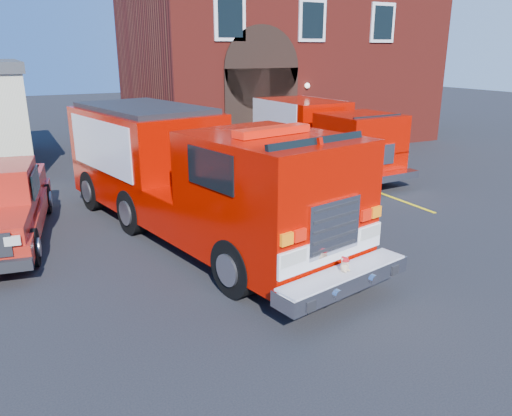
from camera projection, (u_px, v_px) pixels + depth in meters
name	position (u px, v px, depth m)	size (l,w,h in m)	color
ground	(235.00, 244.00, 12.79)	(100.00, 100.00, 0.00)	black
parking_stripe_near	(401.00, 200.00, 16.46)	(0.12, 3.00, 0.01)	yellow
parking_stripe_mid	(346.00, 180.00, 19.00)	(0.12, 3.00, 0.01)	yellow
parking_stripe_far	(303.00, 165.00, 21.55)	(0.12, 3.00, 0.01)	yellow
fire_station	(276.00, 60.00, 27.28)	(15.20, 10.20, 8.45)	maroon
fire_engine	(192.00, 173.00, 12.95)	(5.00, 10.93, 3.25)	black
secondary_truck	(312.00, 133.00, 20.49)	(3.06, 8.64, 2.76)	black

